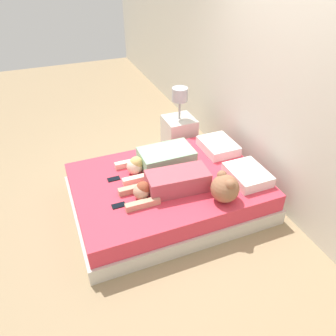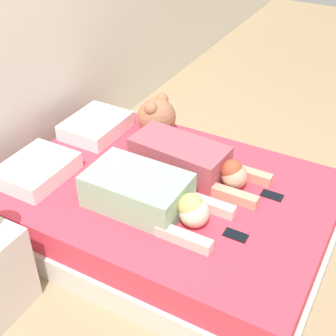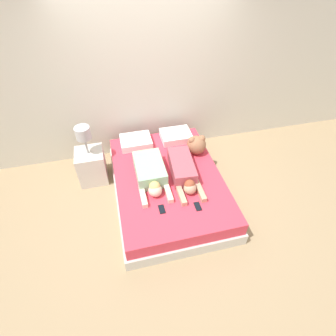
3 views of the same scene
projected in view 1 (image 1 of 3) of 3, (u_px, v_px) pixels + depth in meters
The scene contains 11 objects.
ground_plane at pixel (168, 205), 3.93m from camera, with size 12.00×12.00×0.00m, color #9E8460.
wall_back at pixel (273, 87), 3.57m from camera, with size 12.00×0.06×2.60m.
bed at pixel (168, 192), 3.82m from camera, with size 1.56×2.16×0.39m.
pillow_head_left at pixel (218, 146), 4.18m from camera, with size 0.49×0.39×0.12m.
pillow_head_right at pixel (247, 175), 3.67m from camera, with size 0.49×0.39×0.12m.
person_left at pixel (160, 160), 3.84m from camera, with size 0.41×0.90×0.22m.
person_right at pixel (170, 183), 3.47m from camera, with size 0.36×0.96×0.22m.
cell_phone_left at pixel (114, 179), 3.70m from camera, with size 0.07×0.14×0.01m.
cell_phone_right at pixel (119, 205), 3.33m from camera, with size 0.07×0.14×0.01m.
plush_toy at pixel (225, 188), 3.32m from camera, with size 0.29×0.29×0.31m.
nightstand at pixel (179, 132), 4.76m from camera, with size 0.42×0.42×0.99m.
Camera 1 is at (2.75, -1.11, 2.62)m, focal length 35.00 mm.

